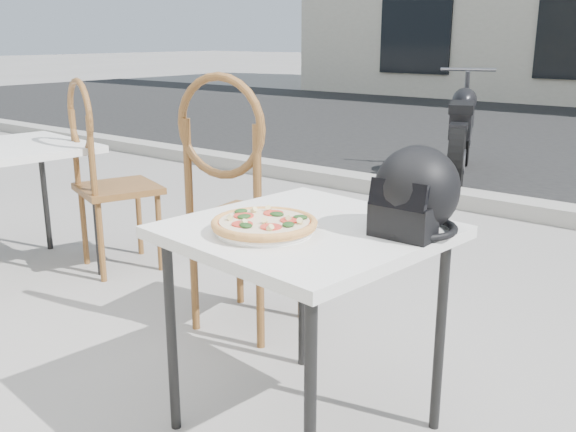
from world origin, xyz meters
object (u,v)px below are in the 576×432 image
Objects in this scene: cafe_chair_main at (237,193)px; motorcycle at (462,132)px; cafe_chair_side at (103,166)px; cafe_table_main at (306,246)px; pizza at (264,223)px; helmet at (415,195)px; cafe_table_side at (8,158)px; plate at (264,230)px.

motorcycle is (-0.54, 3.58, -0.20)m from cafe_chair_main.
motorcycle is at bearing -79.66° from cafe_chair_side.
cafe_chair_side is at bearing -120.06° from motorcycle.
cafe_chair_side is at bearing 163.10° from cafe_table_main.
pizza is 1.59× the size of helmet.
cafe_chair_main reaches higher than cafe_chair_side.
cafe_table_side is at bearing -123.89° from motorcycle.
plate is at bearing -8.89° from cafe_table_side.
cafe_chair_main reaches higher than plate.
helmet reaches higher than pizza.
cafe_table_main is at bearing -152.83° from helmet.
helmet is 2.11m from cafe_chair_side.
helmet is 2.39m from cafe_table_side.
pizza is at bearing 131.02° from cafe_chair_main.
pizza is (-0.00, 0.00, 0.02)m from plate.
cafe_table_side reaches higher than cafe_table_main.
cafe_table_main is 0.37m from helmet.
pizza is at bearing -8.88° from cafe_table_side.
cafe_chair_side reaches higher than cafe_table_main.
cafe_chair_main is 1.07× the size of cafe_chair_side.
cafe_table_main is 0.78× the size of cafe_chair_side.
plate is 0.31× the size of cafe_chair_side.
cafe_chair_main reaches higher than cafe_table_side.
cafe_chair_side is 3.51m from motorcycle.
plate is 0.29× the size of cafe_chair_main.
cafe_table_main is 2.10m from cafe_table_side.
cafe_table_side is (-2.38, 0.04, -0.17)m from helmet.
cafe_chair_side reaches higher than cafe_table_side.
motorcycle is at bearing 106.92° from cafe_table_main.
helmet is 0.23× the size of cafe_chair_main.
motorcycle is (-1.16, 4.13, -0.31)m from pizza.
cafe_table_side is (-1.42, -0.23, 0.02)m from cafe_chair_main.
pizza is 0.39× the size of cafe_chair_side.
helmet is (0.34, 0.28, 0.11)m from plate.
cafe_chair_side reaches higher than helmet.
motorcycle is at bearing -88.79° from cafe_chair_main.
helmet is at bearing 27.28° from cafe_table_main.
plate is at bearing -82.29° from pizza.
plate is at bearing 131.01° from cafe_chair_main.
plate reaches higher than cafe_table_side.
cafe_chair_side is at bearing 47.77° from cafe_table_side.
cafe_chair_side is at bearing 169.14° from helmet.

